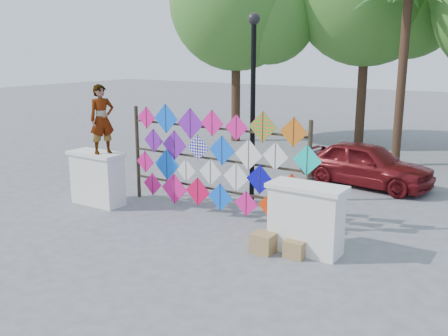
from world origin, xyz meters
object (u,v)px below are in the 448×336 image
at_px(sedan, 366,164).
at_px(lamppost, 253,91).
at_px(kite_rack, 215,161).
at_px(vendor_woman, 102,119).

xyz_separation_m(sedan, lamppost, (-1.88, -2.98, 2.08)).
xyz_separation_m(kite_rack, vendor_woman, (-2.50, -0.93, 0.85)).
bearing_deg(kite_rack, sedan, 63.53).
bearing_deg(lamppost, sedan, 57.79).
bearing_deg(vendor_woman, sedan, -18.81).
bearing_deg(sedan, vendor_woman, 145.54).
distance_m(sedan, lamppost, 4.10).
bearing_deg(kite_rack, lamppost, 79.41).
bearing_deg(sedan, lamppost, 154.99).
height_order(kite_rack, lamppost, lamppost).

